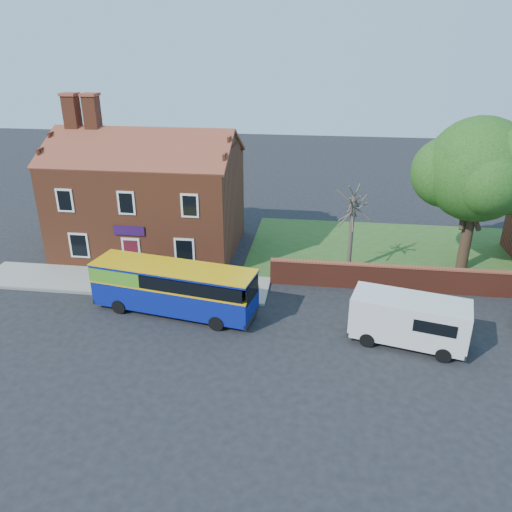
# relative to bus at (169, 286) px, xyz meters

# --- Properties ---
(ground) EXTENTS (120.00, 120.00, 0.00)m
(ground) POSITION_rel_bus_xyz_m (3.06, -2.72, -1.56)
(ground) COLOR black
(ground) RESTS_ON ground
(pavement) EXTENTS (18.00, 3.50, 0.12)m
(pavement) POSITION_rel_bus_xyz_m (-3.94, 3.03, -1.50)
(pavement) COLOR gray
(pavement) RESTS_ON ground
(kerb) EXTENTS (18.00, 0.15, 0.14)m
(kerb) POSITION_rel_bus_xyz_m (-3.94, 1.28, -1.49)
(kerb) COLOR slate
(kerb) RESTS_ON ground
(grass_strip) EXTENTS (26.00, 12.00, 0.04)m
(grass_strip) POSITION_rel_bus_xyz_m (16.06, 10.28, -1.54)
(grass_strip) COLOR #426B28
(grass_strip) RESTS_ON ground
(shop_building) EXTENTS (12.30, 8.13, 10.50)m
(shop_building) POSITION_rel_bus_xyz_m (-3.96, 8.77, 1.85)
(shop_building) COLOR brown
(shop_building) RESTS_ON ground
(boundary_wall) EXTENTS (22.00, 0.38, 1.60)m
(boundary_wall) POSITION_rel_bus_xyz_m (16.06, 4.28, -0.75)
(boundary_wall) COLOR maroon
(boundary_wall) RESTS_ON ground
(bus) EXTENTS (9.24, 3.81, 2.74)m
(bus) POSITION_rel_bus_xyz_m (0.00, 0.00, 0.00)
(bus) COLOR navy
(bus) RESTS_ON ground
(van_near) EXTENTS (5.85, 3.43, 2.41)m
(van_near) POSITION_rel_bus_xyz_m (12.46, -1.47, -0.21)
(van_near) COLOR silver
(van_near) RESTS_ON ground
(large_tree) EXTENTS (8.02, 6.34, 9.78)m
(large_tree) POSITION_rel_bus_xyz_m (17.31, 8.15, 4.84)
(large_tree) COLOR black
(large_tree) RESTS_ON ground
(bare_tree) EXTENTS (2.04, 2.43, 5.43)m
(bare_tree) POSITION_rel_bus_xyz_m (9.89, 6.73, 1.23)
(bare_tree) COLOR #4C4238
(bare_tree) RESTS_ON ground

